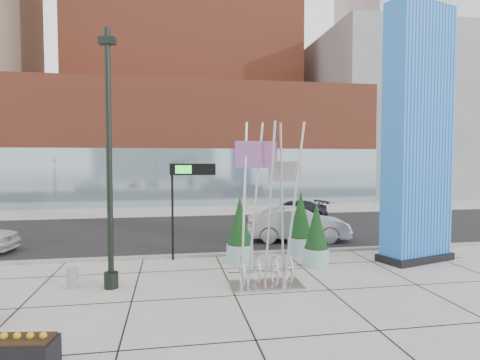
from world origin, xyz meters
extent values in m
plane|color=#9E9991|center=(0.00, 0.00, 0.00)|extent=(160.00, 160.00, 0.00)
cube|color=black|center=(0.00, 10.00, 0.01)|extent=(80.00, 12.00, 0.02)
cube|color=gray|center=(0.00, 4.00, 0.06)|extent=(80.00, 0.30, 0.12)
cube|color=brown|center=(1.00, 27.00, 5.50)|extent=(34.00, 10.00, 11.00)
cube|color=#8CA5B2|center=(1.00, 22.20, 2.50)|extent=(34.00, 0.60, 5.00)
cube|color=slate|center=(26.00, 32.00, 9.00)|extent=(20.00, 18.00, 18.00)
cube|color=#B2B7BC|center=(36.00, 48.00, 27.50)|extent=(16.00, 16.00, 55.00)
cube|color=#0B3AB0|center=(8.83, 1.90, 5.06)|extent=(3.02, 1.90, 10.12)
cube|color=black|center=(8.83, 1.90, 0.14)|extent=(3.30, 2.18, 0.28)
cylinder|color=black|center=(-2.75, 0.38, 4.06)|extent=(0.18, 0.18, 8.13)
cylinder|color=black|center=(-2.75, 0.38, 0.25)|extent=(0.45, 0.45, 0.51)
cube|color=black|center=(-2.75, 0.38, 7.72)|extent=(0.54, 0.32, 0.22)
cube|color=#BABCC0|center=(2.13, -0.25, 0.03)|extent=(2.35, 1.21, 0.06)
cylinder|color=#BABCC0|center=(1.39, -0.46, 2.65)|extent=(0.08, 0.08, 5.29)
cylinder|color=#BABCC0|center=(1.81, -0.09, 2.65)|extent=(0.08, 0.08, 5.29)
cylinder|color=#BABCC0|center=(2.23, -0.35, 2.65)|extent=(0.08, 0.08, 5.29)
cylinder|color=#BABCC0|center=(2.71, -0.04, 2.65)|extent=(0.08, 0.08, 5.29)
cylinder|color=#BABCC0|center=(2.97, -0.51, 2.65)|extent=(0.08, 0.08, 5.29)
torus|color=#BABCC0|center=(1.33, -0.35, 0.51)|extent=(0.09, 0.96, 0.96)
torus|color=#BABCC0|center=(1.86, -0.14, 0.51)|extent=(0.09, 0.96, 0.96)
torus|color=#BABCC0|center=(2.39, -0.35, 0.51)|extent=(0.09, 0.96, 0.96)
torus|color=#BABCC0|center=(2.92, -0.14, 0.51)|extent=(0.09, 0.96, 0.96)
cube|color=red|center=(1.81, -0.25, 4.23)|extent=(1.38, 0.15, 0.85)
cube|color=#BABCC0|center=(2.76, -0.14, 3.70)|extent=(1.06, 0.18, 0.64)
cylinder|color=gray|center=(-3.97, 0.59, 0.33)|extent=(0.34, 0.34, 0.66)
cylinder|color=black|center=(-0.80, 3.65, 1.93)|extent=(0.09, 0.09, 3.86)
cube|color=black|center=(0.02, 3.65, 3.68)|extent=(1.84, 0.38, 0.46)
cube|color=#19D833|center=(-0.35, 3.55, 3.68)|extent=(0.64, 0.09, 0.32)
cylinder|color=#84B2B1|center=(4.60, 1.80, 0.34)|extent=(0.98, 0.98, 0.69)
cylinder|color=black|center=(4.60, 1.80, 0.69)|extent=(0.90, 0.90, 0.06)
cone|color=black|center=(4.60, 1.80, 1.57)|extent=(0.88, 0.88, 1.76)
cylinder|color=#84B2B1|center=(4.57, 3.60, 0.38)|extent=(1.08, 1.08, 0.76)
cylinder|color=black|center=(4.57, 3.60, 0.76)|extent=(1.00, 1.00, 0.07)
cone|color=black|center=(4.57, 3.60, 1.74)|extent=(0.98, 0.98, 1.95)
cylinder|color=#84B2B1|center=(1.80, 2.77, 0.37)|extent=(1.05, 1.05, 0.74)
cylinder|color=black|center=(1.80, 2.77, 0.74)|extent=(0.97, 0.97, 0.06)
cone|color=black|center=(1.80, 2.77, 1.69)|extent=(0.95, 0.95, 1.90)
cube|color=black|center=(-3.80, -4.50, 0.30)|extent=(1.48, 0.89, 0.60)
cube|color=black|center=(-3.80, -4.50, 0.62)|extent=(1.37, 0.78, 0.06)
imported|color=#AFB3B8|center=(5.37, 6.41, 0.83)|extent=(5.23, 2.50, 1.65)
imported|color=black|center=(7.07, 12.53, 0.66)|extent=(4.80, 2.58, 1.32)
camera|label=1|loc=(-0.86, -12.64, 4.09)|focal=30.00mm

